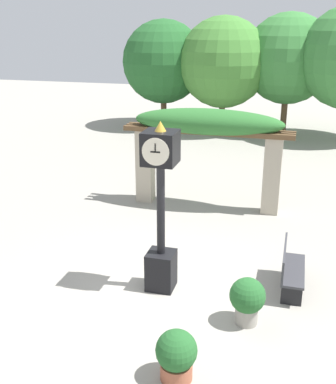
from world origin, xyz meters
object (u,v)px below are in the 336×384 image
object	(u,v)px
potted_plant_near_left	(176,354)
park_bench	(290,269)
potted_plant_near_right	(247,299)
pedestal_clock	(161,208)

from	to	relation	value
potted_plant_near_left	park_bench	bearing A→B (deg)	63.55
potted_plant_near_left	potted_plant_near_right	bearing A→B (deg)	63.54
park_bench	potted_plant_near_left	bearing A→B (deg)	153.55
potted_plant_near_right	potted_plant_near_left	bearing A→B (deg)	-116.46
potted_plant_near_right	park_bench	distance (m)	1.50
potted_plant_near_left	potted_plant_near_right	world-z (taller)	potted_plant_near_right
pedestal_clock	park_bench	xyz separation A→B (m)	(2.41, 0.60, -1.23)
potted_plant_near_right	pedestal_clock	bearing A→B (deg)	156.98
potted_plant_near_left	potted_plant_near_right	xyz separation A→B (m)	(0.82, 1.65, 0.06)
potted_plant_near_right	park_bench	world-z (taller)	park_bench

